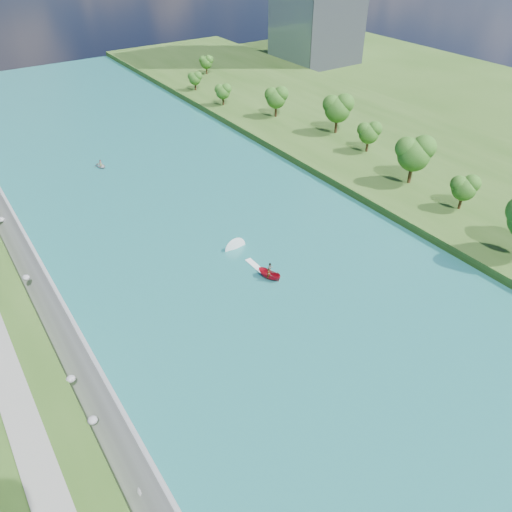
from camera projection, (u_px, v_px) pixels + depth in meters
ground at (289, 310)px, 64.36m from camera, size 260.00×260.00×0.00m
river_water at (211, 239)px, 77.84m from camera, size 55.00×240.00×0.10m
berm_east at (425, 160)px, 100.11m from camera, size 44.00×240.00×1.50m
riprap_bank at (40, 291)px, 64.67m from camera, size 4.24×236.00×4.19m
trees_east at (394, 152)px, 90.56m from camera, size 15.84×140.31×11.14m
motorboat at (261, 267)px, 70.81m from camera, size 3.60×18.68×2.04m
raft at (101, 165)px, 98.90m from camera, size 2.54×3.20×1.50m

